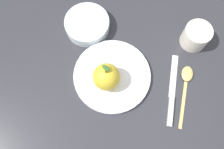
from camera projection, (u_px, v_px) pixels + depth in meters
The scene contains 7 objects.
ground_plane at pixel (123, 82), 0.71m from camera, with size 2.40×2.40×0.00m, color #2D2D33.
dinner_plate at pixel (112, 76), 0.70m from camera, with size 0.23×0.23×0.01m.
apple at pixel (106, 77), 0.65m from camera, with size 0.08×0.08×0.09m.
side_bowl at pixel (87, 24), 0.74m from camera, with size 0.14×0.14×0.04m.
cup at pixel (196, 36), 0.71m from camera, with size 0.08×0.08×0.07m.
knife at pixel (172, 96), 0.69m from camera, with size 0.22×0.05×0.01m.
spoon at pixel (186, 81), 0.70m from camera, with size 0.19×0.06×0.01m.
Camera 1 is at (-0.20, 0.03, 0.68)m, focal length 38.50 mm.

